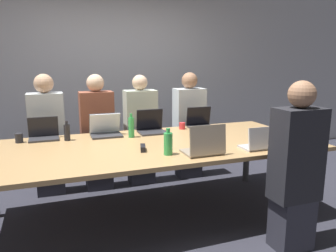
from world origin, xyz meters
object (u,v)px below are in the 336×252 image
object	(u,v)px
cup_near_right	(282,142)
person_far_center	(141,132)
person_far_midleft	(98,134)
laptop_near_right	(261,142)
stapler	(143,148)
laptop_far_center	(151,126)
cup_far_right	(182,126)
laptop_far_right	(200,122)
person_far_right	(189,127)
laptop_near_midright	(205,146)
person_near_right	(296,170)
bottle_far_left	(67,132)
laptop_far_midleft	(106,129)
bottle_near_midright	(168,143)
laptop_far_left	(44,133)
person_far_left	(48,137)
bottle_far_center	(131,127)
cup_far_left	(19,138)

from	to	relation	value
cup_near_right	person_far_center	distance (m)	1.81
person_far_midleft	laptop_near_right	distance (m)	2.00
stapler	laptop_near_right	bearing A→B (deg)	-3.72
laptop_near_right	laptop_far_center	bearing A→B (deg)	-54.22
person_far_midleft	laptop_near_right	xyz separation A→B (m)	(1.31, -1.50, 0.14)
person_far_center	cup_far_right	bearing A→B (deg)	-44.86
cup_near_right	laptop_far_right	bearing A→B (deg)	107.19
cup_near_right	person_far_right	xyz separation A→B (m)	(-0.32, 1.51, -0.12)
laptop_near_midright	person_far_right	bearing A→B (deg)	-108.70
laptop_near_right	person_near_right	size ratio (longest dim) A/B	0.23
bottle_far_left	laptop_far_midleft	bearing A→B (deg)	11.25
person_near_right	stapler	world-z (taller)	person_near_right
cup_near_right	bottle_near_midright	world-z (taller)	bottle_near_midright
laptop_far_left	person_far_left	xyz separation A→B (m)	(0.03, 0.41, -0.14)
laptop_near_midright	cup_near_right	bearing A→B (deg)	179.57
stapler	laptop_far_right	bearing A→B (deg)	52.89
bottle_far_center	laptop_near_midright	bearing A→B (deg)	-62.83
laptop_far_midleft	cup_far_left	bearing A→B (deg)	-179.42
laptop_far_left	bottle_near_midright	bearing A→B (deg)	-43.88
person_far_left	stapler	world-z (taller)	person_far_left
person_near_right	laptop_near_midright	distance (m)	0.78
person_far_center	person_far_right	bearing A→B (deg)	0.83
person_near_right	bottle_near_midright	bearing A→B (deg)	-31.24
cup_near_right	cup_far_right	distance (m)	1.24
laptop_far_right	stapler	bearing A→B (deg)	-140.89
person_far_left	stapler	size ratio (longest dim) A/B	9.25
laptop_far_left	bottle_far_left	size ratio (longest dim) A/B	1.49
laptop_far_left	laptop_far_center	xyz separation A→B (m)	(1.17, -0.08, 0.01)
cup_far_left	person_far_left	bearing A→B (deg)	61.22
cup_far_left	bottle_far_center	world-z (taller)	bottle_far_center
person_far_midleft	laptop_far_left	world-z (taller)	person_far_midleft
person_far_left	person_far_center	size ratio (longest dim) A/B	1.02
person_far_midleft	person_far_center	size ratio (longest dim) A/B	1.01
cup_near_right	stapler	size ratio (longest dim) A/B	0.60
cup_far_right	laptop_near_midright	bearing A→B (deg)	-102.16
cup_near_right	laptop_far_left	world-z (taller)	laptop_far_left
person_far_center	person_far_left	bearing A→B (deg)	178.26
cup_far_right	laptop_far_center	bearing A→B (deg)	-173.89
person_far_left	laptop_far_center	distance (m)	1.24
cup_far_right	bottle_far_center	world-z (taller)	bottle_far_center
person_far_midleft	laptop_far_right	bearing A→B (deg)	-17.71
bottle_far_left	person_far_center	size ratio (longest dim) A/B	0.15
cup_near_right	laptop_far_left	size ratio (longest dim) A/B	0.30
laptop_far_center	stapler	world-z (taller)	laptop_far_center
person_far_midleft	stapler	size ratio (longest dim) A/B	9.18
person_far_right	person_far_center	bearing A→B (deg)	-179.17
person_near_right	cup_far_left	size ratio (longest dim) A/B	14.95
laptop_near_midright	cup_far_left	world-z (taller)	laptop_near_midright
cup_far_right	person_far_center	size ratio (longest dim) A/B	0.06
bottle_far_left	cup_far_right	size ratio (longest dim) A/B	2.58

